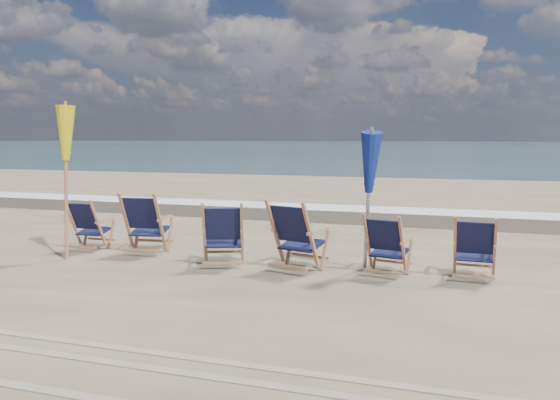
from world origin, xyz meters
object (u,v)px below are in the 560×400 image
(umbrella_blue, at_px, (368,168))
(beach_chair_2, at_px, (242,235))
(beach_chair_3, at_px, (311,238))
(umbrella_yellow, at_px, (64,142))
(beach_chair_0, at_px, (98,226))
(beach_chair_4, at_px, (402,247))
(beach_chair_1, at_px, (160,224))
(beach_chair_5, at_px, (495,250))

(umbrella_blue, bearing_deg, beach_chair_2, -171.19)
(beach_chair_3, relative_size, umbrella_yellow, 0.44)
(beach_chair_2, distance_m, umbrella_blue, 2.10)
(beach_chair_0, relative_size, umbrella_blue, 0.45)
(beach_chair_3, bearing_deg, beach_chair_2, 7.01)
(beach_chair_3, height_order, beach_chair_4, beach_chair_3)
(beach_chair_0, xyz_separation_m, beach_chair_1, (1.15, 0.05, 0.07))
(beach_chair_1, height_order, beach_chair_3, beach_chair_3)
(beach_chair_5, distance_m, umbrella_yellow, 6.53)
(beach_chair_4, height_order, umbrella_blue, umbrella_blue)
(beach_chair_3, relative_size, umbrella_blue, 0.53)
(beach_chair_2, bearing_deg, beach_chair_0, -26.81)
(beach_chair_3, height_order, umbrella_blue, umbrella_blue)
(beach_chair_2, bearing_deg, beach_chair_4, 160.23)
(umbrella_yellow, bearing_deg, beach_chair_0, 79.04)
(beach_chair_0, xyz_separation_m, beach_chair_2, (2.72, -0.28, 0.05))
(beach_chair_4, xyz_separation_m, umbrella_yellow, (-5.17, -0.37, 1.42))
(beach_chair_3, distance_m, beach_chair_5, 2.46)
(beach_chair_0, distance_m, beach_chair_1, 1.15)
(beach_chair_0, relative_size, beach_chair_5, 1.01)
(beach_chair_1, distance_m, beach_chair_3, 2.70)
(beach_chair_3, height_order, beach_chair_5, beach_chair_3)
(beach_chair_2, xyz_separation_m, umbrella_blue, (1.82, 0.28, 1.00))
(beach_chair_3, distance_m, umbrella_yellow, 4.15)
(umbrella_yellow, bearing_deg, beach_chair_5, 4.72)
(beach_chair_3, distance_m, umbrella_blue, 1.29)
(beach_chair_1, xyz_separation_m, umbrella_yellow, (-1.27, -0.66, 1.34))
(beach_chair_2, relative_size, beach_chair_5, 1.10)
(beach_chair_0, height_order, umbrella_yellow, umbrella_yellow)
(beach_chair_1, bearing_deg, umbrella_blue, 171.25)
(umbrella_yellow, height_order, umbrella_blue, umbrella_yellow)
(beach_chair_4, bearing_deg, beach_chair_2, 12.36)
(umbrella_yellow, xyz_separation_m, umbrella_blue, (4.65, 0.61, -0.36))
(beach_chair_2, height_order, beach_chair_5, beach_chair_2)
(beach_chair_5, xyz_separation_m, umbrella_yellow, (-6.36, -0.53, 1.41))
(beach_chair_4, bearing_deg, beach_chair_0, 8.56)
(beach_chair_4, xyz_separation_m, umbrella_blue, (-0.52, 0.24, 1.06))
(beach_chair_3, xyz_separation_m, beach_chair_5, (2.43, 0.35, -0.08))
(beach_chair_0, distance_m, umbrella_yellow, 1.54)
(umbrella_blue, bearing_deg, umbrella_yellow, -172.55)
(beach_chair_1, distance_m, beach_chair_2, 1.60)
(beach_chair_2, relative_size, umbrella_yellow, 0.41)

